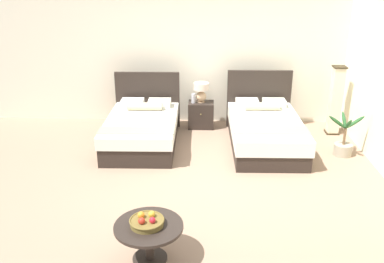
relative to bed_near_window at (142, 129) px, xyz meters
The scene contains 11 objects.
ground_plane 1.95m from the bed_near_window, 53.77° to the right, with size 9.47×9.52×0.02m, color #9A7B64.
wall_back 2.13m from the bed_near_window, 51.15° to the left, with size 9.47×0.12×2.86m, color #EEE5CD.
bed_near_window is the anchor object (origin of this frame).
bed_near_corner 2.27m from the bed_near_window, ahead, with size 1.32×2.22×1.20m.
nightstand 1.43m from the bed_near_window, 41.12° to the left, with size 0.52×0.42×0.54m.
table_lamp 1.52m from the bed_near_window, 41.72° to the left, with size 0.31×0.31×0.40m.
vase 1.33m from the bed_near_window, 44.34° to the left, with size 0.08×0.08×0.20m.
coffee_table 3.41m from the bed_near_window, 80.19° to the right, with size 0.77×0.77×0.45m.
fruit_bowl 3.41m from the bed_near_window, 80.49° to the right, with size 0.39×0.39×0.14m.
floor_lamp_corner 3.79m from the bed_near_window, 10.64° to the left, with size 0.25×0.25×1.36m.
potted_palm 3.63m from the bed_near_window, ahead, with size 0.65×0.49×0.77m.
Camera 1 is at (0.08, -5.69, 3.08)m, focal length 39.16 mm.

